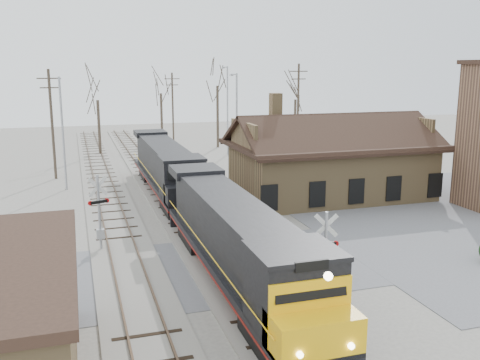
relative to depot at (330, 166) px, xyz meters
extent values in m
plane|color=#9F9A90|center=(-11.99, -12.00, -2.41)|extent=(140.00, 140.00, 0.00)
cube|color=#5E5E63|center=(-11.99, -12.00, -2.39)|extent=(60.00, 9.00, 0.03)
cube|color=#5E5E63|center=(6.01, -8.00, -2.39)|extent=(22.00, 26.00, 0.03)
cube|color=#9F9A90|center=(-11.99, 3.00, -2.35)|extent=(3.40, 90.00, 0.12)
cube|color=#473323|center=(-12.71, 3.00, -2.24)|extent=(0.08, 90.00, 0.14)
cube|color=#473323|center=(-11.27, 3.00, -2.24)|extent=(0.08, 90.00, 0.14)
cube|color=#9F9A90|center=(-16.49, 3.00, -2.35)|extent=(3.40, 90.00, 0.12)
cube|color=#473323|center=(-17.21, 3.00, -2.24)|extent=(0.08, 90.00, 0.14)
cube|color=#473323|center=(-15.77, 3.00, -2.24)|extent=(0.08, 90.00, 0.14)
cube|color=olive|center=(0.01, 0.00, -0.41)|extent=(14.00, 8.00, 4.00)
cube|color=black|center=(0.01, 0.00, 1.69)|extent=(15.20, 9.20, 0.30)
cube|color=black|center=(0.01, -2.30, 2.69)|extent=(15.00, 4.71, 2.66)
cube|color=black|center=(0.01, 2.30, 2.69)|extent=(15.00, 4.71, 2.66)
cube|color=olive|center=(-3.99, 1.50, 4.39)|extent=(0.80, 0.80, 2.20)
cube|color=black|center=(-11.99, -20.27, -1.90)|extent=(2.29, 3.67, 0.92)
cube|color=black|center=(-11.99, -8.36, -1.90)|extent=(2.29, 3.67, 0.92)
cube|color=black|center=(-11.99, -14.32, -1.17)|extent=(2.75, 18.33, 0.32)
cube|color=maroon|center=(-11.99, -14.32, -1.37)|extent=(2.77, 18.33, 0.11)
cube|color=black|center=(-11.99, -13.17, 0.25)|extent=(2.38, 13.29, 2.57)
cube|color=black|center=(-11.99, -21.10, 0.25)|extent=(2.75, 2.57, 2.57)
cube|color=yellow|center=(-11.99, -22.66, -0.53)|extent=(2.75, 1.65, 1.28)
cylinder|color=#FFF2CC|center=(-11.99, -23.50, 1.63)|extent=(0.26, 0.10, 0.26)
cube|color=black|center=(-11.99, -1.44, -1.90)|extent=(2.29, 3.67, 0.92)
cube|color=black|center=(-11.99, 10.47, -1.90)|extent=(2.29, 3.67, 0.92)
cube|color=black|center=(-11.99, 4.51, -1.17)|extent=(2.75, 18.33, 0.32)
cube|color=maroon|center=(-11.99, 4.51, -1.37)|extent=(2.77, 18.33, 0.11)
cube|color=black|center=(-11.99, 5.66, 0.25)|extent=(2.38, 13.29, 2.57)
cube|color=black|center=(-11.99, -2.27, 0.25)|extent=(2.75, 2.57, 2.57)
cube|color=black|center=(-11.99, -3.83, -0.53)|extent=(2.75, 1.65, 1.28)
cube|color=black|center=(-11.99, -4.75, -1.90)|extent=(2.57, 0.25, 0.92)
cylinder|color=#A5A8AD|center=(-8.80, -16.98, -0.44)|extent=(0.14, 0.14, 3.94)
cube|color=silver|center=(-8.80, -16.98, 0.94)|extent=(1.00, 0.32, 1.03)
cube|color=silver|center=(-8.80, -16.98, 0.94)|extent=(1.00, 0.32, 1.03)
cube|color=black|center=(-8.80, -16.98, 0.15)|extent=(0.89, 0.39, 0.15)
cylinder|color=#B20C0C|center=(-9.23, -16.86, 0.15)|extent=(0.25, 0.14, 0.24)
cylinder|color=#B20C0C|center=(-8.37, -17.10, 0.15)|extent=(0.25, 0.14, 0.24)
cube|color=#A5A8AD|center=(-8.80, -16.98, -1.52)|extent=(0.39, 0.30, 0.49)
cylinder|color=#A5A8AD|center=(-17.59, -7.57, -0.30)|extent=(0.15, 0.15, 4.22)
cube|color=silver|center=(-17.59, -7.57, 1.18)|extent=(1.05, 0.42, 1.10)
cube|color=silver|center=(-17.59, -7.57, 1.18)|extent=(1.05, 0.42, 1.10)
cube|color=black|center=(-17.59, -7.57, 0.33)|extent=(0.94, 0.47, 0.16)
cylinder|color=#B20C0C|center=(-17.14, -7.41, 0.33)|extent=(0.27, 0.16, 0.25)
cylinder|color=#B20C0C|center=(-18.03, -7.74, 0.33)|extent=(0.27, 0.16, 0.25)
cube|color=#A5A8AD|center=(-17.59, -7.57, -1.46)|extent=(0.42, 0.32, 0.53)
cylinder|color=#A5A8AD|center=(-19.47, 8.54, 2.13)|extent=(0.18, 0.18, 9.08)
cylinder|color=#A5A8AD|center=(-19.47, 9.44, 6.58)|extent=(0.12, 1.80, 0.12)
cube|color=#A5A8AD|center=(-19.47, 10.24, 6.48)|extent=(0.25, 0.50, 0.12)
cylinder|color=#A5A8AD|center=(-4.19, 10.85, 2.22)|extent=(0.18, 0.18, 9.25)
cylinder|color=#A5A8AD|center=(-4.19, 11.75, 6.74)|extent=(0.12, 1.80, 0.12)
cube|color=#A5A8AD|center=(-4.19, 12.55, 6.64)|extent=(0.25, 0.50, 0.12)
cylinder|color=#A5A8AD|center=(-2.04, 21.42, 2.54)|extent=(0.18, 0.18, 9.90)
cylinder|color=#A5A8AD|center=(-2.04, 22.32, 7.39)|extent=(0.12, 1.80, 0.12)
cube|color=#A5A8AD|center=(-2.04, 23.12, 7.29)|extent=(0.25, 0.50, 0.12)
cylinder|color=#382D23|center=(-20.40, 13.35, 2.42)|extent=(0.24, 0.24, 9.65)
cube|color=#382D23|center=(-20.40, 13.35, 6.45)|extent=(2.00, 0.10, 0.10)
cube|color=#382D23|center=(-20.40, 13.35, 5.65)|extent=(1.60, 0.10, 0.10)
cylinder|color=#382D23|center=(-5.78, 34.92, 2.12)|extent=(0.24, 0.24, 9.06)
cube|color=#382D23|center=(-5.78, 34.92, 5.86)|extent=(2.00, 0.10, 0.10)
cube|color=#382D23|center=(-5.78, 34.92, 5.06)|extent=(1.60, 0.10, 0.10)
cylinder|color=#382D23|center=(4.42, 16.61, 2.67)|extent=(0.24, 0.24, 10.16)
cube|color=#382D23|center=(4.42, 16.61, 6.95)|extent=(2.00, 0.10, 0.10)
cube|color=#382D23|center=(4.42, 16.61, 6.15)|extent=(1.60, 0.10, 0.10)
cylinder|color=#382D23|center=(-15.85, 26.34, 0.67)|extent=(0.32, 0.32, 6.15)
cylinder|color=#382D23|center=(-7.30, 35.02, 0.78)|extent=(0.32, 0.32, 6.38)
cylinder|color=#382D23|center=(-1.56, 27.49, 1.37)|extent=(0.32, 0.32, 7.56)
cylinder|color=#382D23|center=(7.86, 25.37, 0.52)|extent=(0.32, 0.32, 5.85)
camera|label=1|loc=(-18.62, -36.34, 7.44)|focal=40.00mm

